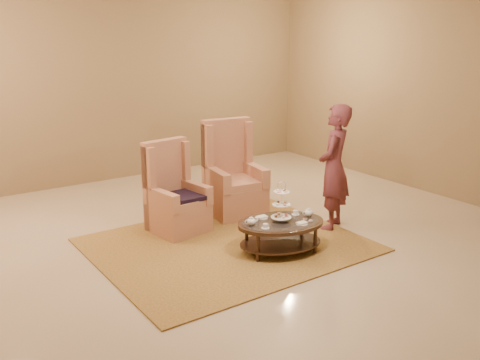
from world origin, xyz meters
TOP-DOWN VIEW (x-y plane):
  - ground at (0.00, 0.00)m, footprint 8.00×8.00m
  - ceiling at (0.00, 0.00)m, footprint 8.00×8.00m
  - wall_back at (0.00, 4.00)m, footprint 8.00×0.04m
  - wall_right at (4.00, 0.00)m, footprint 0.04×8.00m
  - rug at (-0.14, 0.14)m, footprint 3.31×2.77m
  - tea_table at (0.29, -0.42)m, footprint 1.27×1.03m
  - armchair_left at (-0.44, 1.01)m, footprint 0.77×0.79m
  - armchair_right at (0.64, 1.18)m, footprint 0.86×0.88m
  - person at (1.43, -0.15)m, footprint 0.76×0.70m

SIDE VIEW (x-z plane):
  - ground at x=0.00m, z-range 0.00..0.00m
  - ceiling at x=0.00m, z-range -0.01..0.01m
  - rug at x=-0.14m, z-range 0.00..0.02m
  - tea_table at x=0.29m, z-range -0.13..0.80m
  - armchair_left at x=-0.44m, z-range -0.20..1.05m
  - armchair_right at x=0.64m, z-range -0.23..1.18m
  - person at x=1.43m, z-range 0.00..1.75m
  - wall_back at x=0.00m, z-range 0.00..3.50m
  - wall_right at x=4.00m, z-range 0.00..3.50m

